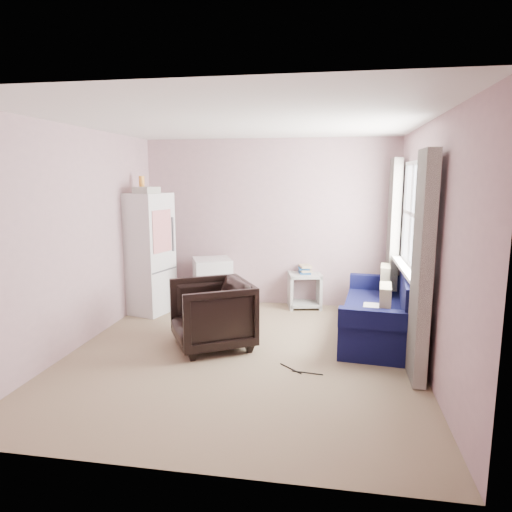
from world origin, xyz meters
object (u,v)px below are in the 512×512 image
Objects in this scene: fridge at (147,253)px; side_table at (304,287)px; sofa at (384,314)px; armchair at (212,311)px; washing_machine at (213,282)px.

side_table is at bearing 30.93° from fridge.
fridge is 1.01× the size of sofa.
armchair is 1.14× the size of washing_machine.
side_table is at bearing -11.44° from washing_machine.
washing_machine is 2.55m from sofa.
fridge is (-1.27, 1.20, 0.44)m from armchair.
fridge reaches higher than sofa.
fridge is at bearing -163.10° from armchair.
sofa is at bearing -48.51° from side_table.
washing_machine is at bearing 164.92° from armchair.
fridge is 2.37m from side_table.
washing_machine is at bearing -167.87° from side_table.
armchair reaches higher than side_table.
sofa is (1.99, 0.63, -0.13)m from armchair.
side_table is at bearing 137.41° from sofa.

